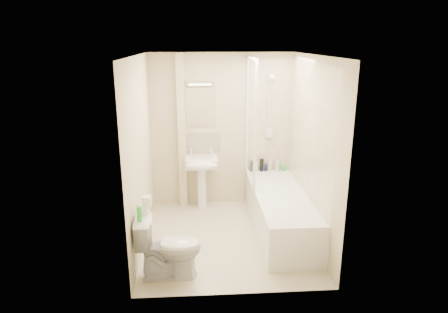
{
  "coord_description": "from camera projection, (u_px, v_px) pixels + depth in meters",
  "views": [
    {
      "loc": [
        -0.38,
        -4.86,
        2.58
      ],
      "look_at": [
        -0.03,
        0.2,
        1.09
      ],
      "focal_mm": 32.0,
      "sensor_mm": 36.0,
      "label": 1
    }
  ],
  "objects": [
    {
      "name": "bottle_cream",
      "position": [
        270.0,
        165.0,
        6.38
      ],
      "size": [
        0.06,
        0.06,
        0.19
      ],
      "primitive_type": "cylinder",
      "color": "beige",
      "rests_on": "bathtub"
    },
    {
      "name": "pipe_boxing",
      "position": [
        182.0,
        132.0,
        6.16
      ],
      "size": [
        0.12,
        0.12,
        2.4
      ],
      "primitive_type": "cube",
      "color": "beige",
      "rests_on": "ground"
    },
    {
      "name": "shower_screen",
      "position": [
        251.0,
        120.0,
        5.79
      ],
      "size": [
        0.04,
        0.92,
        1.8
      ],
      "color": "white",
      "rests_on": "bathtub"
    },
    {
      "name": "tile_right",
      "position": [
        309.0,
        131.0,
        5.24
      ],
      "size": [
        0.01,
        2.1,
        1.75
      ],
      "primitive_type": "cube",
      "color": "beige",
      "rests_on": "wall_right"
    },
    {
      "name": "bottle_blue",
      "position": [
        266.0,
        167.0,
        6.39
      ],
      "size": [
        0.05,
        0.05,
        0.12
      ],
      "primitive_type": "cylinder",
      "color": "navy",
      "rests_on": "bathtub"
    },
    {
      "name": "wall_back",
      "position": [
        221.0,
        131.0,
        6.26
      ],
      "size": [
        2.2,
        0.02,
        2.4
      ],
      "primitive_type": "cube",
      "color": "beige",
      "rests_on": "ground"
    },
    {
      "name": "toilet_roll_lower",
      "position": [
        145.0,
        209.0,
        4.4
      ],
      "size": [
        0.1,
        0.1,
        0.11
      ],
      "primitive_type": "cylinder",
      "color": "white",
      "rests_on": "toilet"
    },
    {
      "name": "ceiling",
      "position": [
        228.0,
        55.0,
        4.73
      ],
      "size": [
        2.2,
        2.5,
        0.02
      ],
      "primitive_type": "cube",
      "color": "white",
      "rests_on": "wall_back"
    },
    {
      "name": "splashback",
      "position": [
        201.0,
        142.0,
        6.28
      ],
      "size": [
        0.6,
        0.02,
        0.3
      ],
      "primitive_type": "cube",
      "color": "beige",
      "rests_on": "wall_back"
    },
    {
      "name": "pedestal_sink",
      "position": [
        202.0,
        169.0,
        6.17
      ],
      "size": [
        0.49,
        0.46,
        0.94
      ],
      "color": "white",
      "rests_on": "ground"
    },
    {
      "name": "shower_fixture",
      "position": [
        270.0,
        109.0,
        6.16
      ],
      "size": [
        0.1,
        0.16,
        0.99
      ],
      "color": "white",
      "rests_on": "wall_back"
    },
    {
      "name": "green_bottle",
      "position": [
        139.0,
        214.0,
        4.2
      ],
      "size": [
        0.05,
        0.05,
        0.17
      ],
      "primitive_type": "cylinder",
      "color": "green",
      "rests_on": "toilet"
    },
    {
      "name": "bottle_white_b",
      "position": [
        277.0,
        166.0,
        6.4
      ],
      "size": [
        0.06,
        0.06,
        0.16
      ],
      "primitive_type": "cylinder",
      "color": "silver",
      "rests_on": "bathtub"
    },
    {
      "name": "wall_right",
      "position": [
        313.0,
        151.0,
        5.14
      ],
      "size": [
        0.02,
        2.5,
        2.4
      ],
      "primitive_type": "cube",
      "color": "beige",
      "rests_on": "ground"
    },
    {
      "name": "bottle_green",
      "position": [
        283.0,
        168.0,
        6.41
      ],
      "size": [
        0.06,
        0.06,
        0.09
      ],
      "primitive_type": "cylinder",
      "color": "green",
      "rests_on": "bathtub"
    },
    {
      "name": "strip_light",
      "position": [
        200.0,
        83.0,
        6.0
      ],
      "size": [
        0.42,
        0.07,
        0.07
      ],
      "primitive_type": "cube",
      "color": "silver",
      "rests_on": "wall_back"
    },
    {
      "name": "tile_back",
      "position": [
        269.0,
        116.0,
        6.24
      ],
      "size": [
        0.7,
        0.01,
        1.75
      ],
      "primitive_type": "cube",
      "color": "beige",
      "rests_on": "wall_back"
    },
    {
      "name": "floor",
      "position": [
        227.0,
        238.0,
        5.4
      ],
      "size": [
        2.5,
        2.5,
        0.0
      ],
      "primitive_type": "plane",
      "color": "beige",
      "rests_on": "ground"
    },
    {
      "name": "mirror",
      "position": [
        200.0,
        107.0,
        6.12
      ],
      "size": [
        0.46,
        0.01,
        0.6
      ],
      "primitive_type": "cube",
      "color": "white",
      "rests_on": "wall_back"
    },
    {
      "name": "bottle_black_a",
      "position": [
        252.0,
        166.0,
        6.37
      ],
      "size": [
        0.06,
        0.06,
        0.17
      ],
      "primitive_type": "cylinder",
      "color": "black",
      "rests_on": "bathtub"
    },
    {
      "name": "bottle_white_a",
      "position": [
        256.0,
        167.0,
        6.37
      ],
      "size": [
        0.06,
        0.06,
        0.15
      ],
      "primitive_type": "cylinder",
      "color": "silver",
      "rests_on": "bathtub"
    },
    {
      "name": "toilet",
      "position": [
        169.0,
        247.0,
        4.44
      ],
      "size": [
        0.42,
        0.72,
        0.73
      ],
      "primitive_type": "imported",
      "rotation": [
        0.0,
        0.0,
        1.58
      ],
      "color": "white",
      "rests_on": "ground"
    },
    {
      "name": "bottle_black_b",
      "position": [
        262.0,
        165.0,
        6.37
      ],
      "size": [
        0.06,
        0.06,
        0.2
      ],
      "primitive_type": "cylinder",
      "color": "black",
      "rests_on": "bathtub"
    },
    {
      "name": "wall_left",
      "position": [
        140.0,
        154.0,
        4.99
      ],
      "size": [
        0.02,
        2.5,
        2.4
      ],
      "primitive_type": "cube",
      "color": "beige",
      "rests_on": "ground"
    },
    {
      "name": "toilet_roll_upper",
      "position": [
        147.0,
        201.0,
        4.35
      ],
      "size": [
        0.1,
        0.1,
        0.11
      ],
      "primitive_type": "cylinder",
      "color": "white",
      "rests_on": "toilet_roll_lower"
    },
    {
      "name": "bathtub",
      "position": [
        280.0,
        211.0,
        5.54
      ],
      "size": [
        0.7,
        2.1,
        0.55
      ],
      "color": "white",
      "rests_on": "ground"
    }
  ]
}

